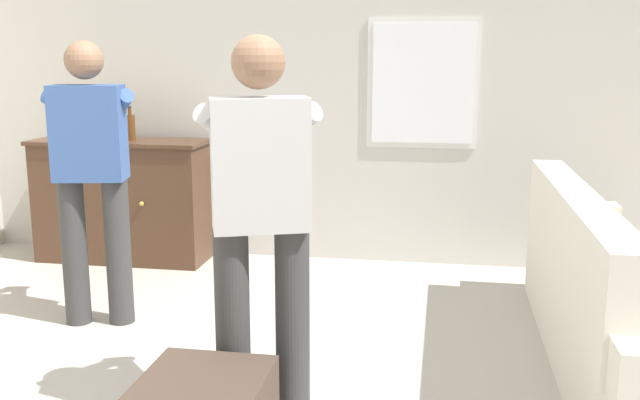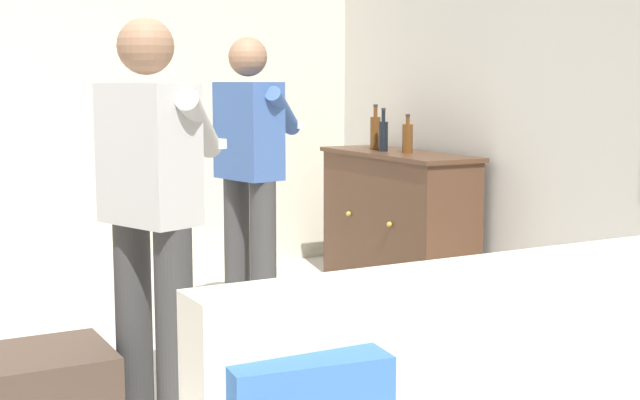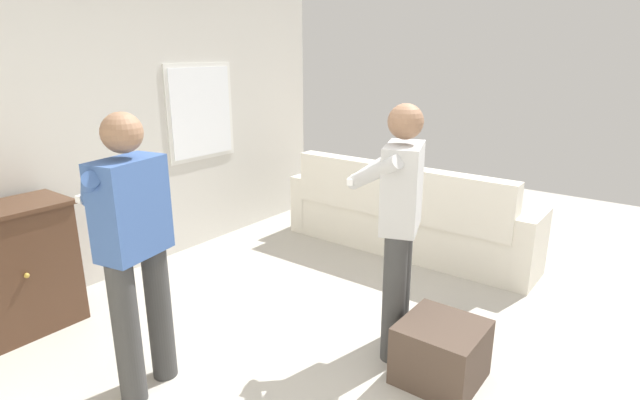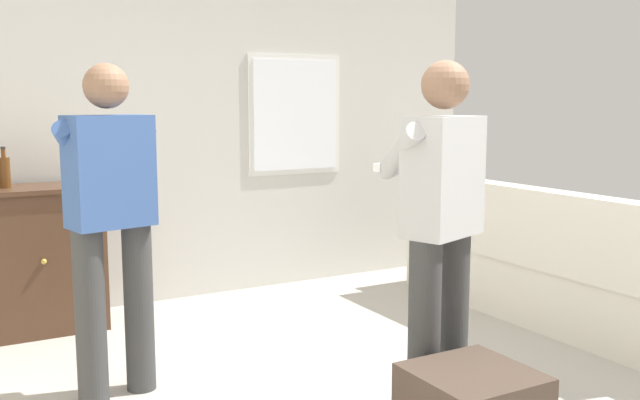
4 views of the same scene
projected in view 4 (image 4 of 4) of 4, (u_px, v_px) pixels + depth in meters
wall_back_with_window at (180, 114)px, 5.35m from camera, size 5.20×0.15×2.80m
couch at (549, 272)px, 4.80m from camera, size 0.57×2.60×0.93m
bottle_liquor_amber at (4, 172)px, 4.48m from camera, size 0.07×0.07×0.26m
person_standing_left at (110, 215)px, 3.54m from camera, size 0.55×0.51×1.68m
person_standing_right at (439, 223)px, 3.30m from camera, size 0.52×0.52×1.68m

